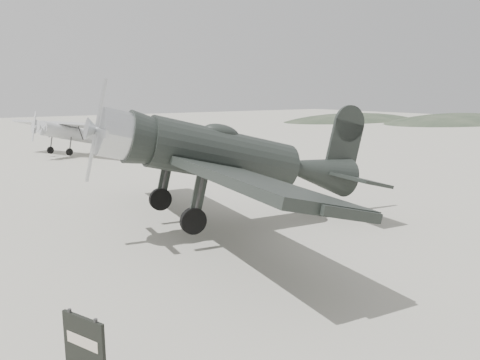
{
  "coord_description": "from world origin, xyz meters",
  "views": [
    {
      "loc": [
        -7.56,
        -11.53,
        4.57
      ],
      "look_at": [
        1.64,
        1.78,
        1.5
      ],
      "focal_mm": 35.0,
      "sensor_mm": 36.0,
      "label": 1
    }
  ],
  "objects": [
    {
      "name": "hill_east_north",
      "position": [
        60.0,
        28.0,
        0.0
      ],
      "size": [
        36.0,
        18.0,
        6.0
      ],
      "primitive_type": "ellipsoid",
      "color": "#293526",
      "rests_on": "ground"
    },
    {
      "name": "highwing_monoplane",
      "position": [
        1.75,
        23.06,
        1.78
      ],
      "size": [
        7.52,
        9.74,
        2.85
      ],
      "rotation": [
        0.0,
        0.23,
        0.44
      ],
      "color": "#AEB0B3",
      "rests_on": "ground"
    },
    {
      "name": "hill_northeast",
      "position": [
        50.0,
        40.0,
        0.0
      ],
      "size": [
        32.0,
        16.0,
        5.2
      ],
      "primitive_type": "ellipsoid",
      "color": "#293526",
      "rests_on": "ground"
    },
    {
      "name": "lowwing_monoplane",
      "position": [
        1.08,
        1.23,
        2.38
      ],
      "size": [
        10.02,
        13.99,
        4.5
      ],
      "rotation": [
        0.0,
        0.24,
        -0.13
      ],
      "color": "black",
      "rests_on": "ground"
    },
    {
      "name": "sign_board",
      "position": [
        -5.8,
        -4.81,
        0.77
      ],
      "size": [
        0.4,
        0.84,
        1.28
      ],
      "rotation": [
        0.0,
        0.0,
        0.4
      ],
      "color": "#333333",
      "rests_on": "ground"
    },
    {
      "name": "ground",
      "position": [
        0.0,
        0.0,
        0.0
      ],
      "size": [
        160.0,
        160.0,
        0.0
      ],
      "primitive_type": "plane",
      "color": "#AAA797",
      "rests_on": "ground"
    }
  ]
}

